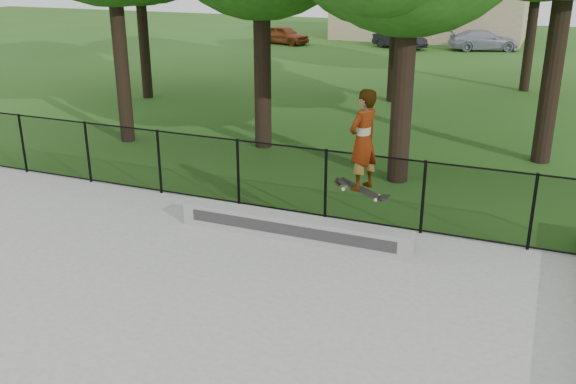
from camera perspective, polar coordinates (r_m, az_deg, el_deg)
name	(u,v)px	position (r m, az deg, el deg)	size (l,w,h in m)	color
ground	(52,350)	(9.85, -20.27, -13.05)	(100.00, 100.00, 0.00)	#285016
concrete_slab	(51,348)	(9.84, -20.30, -12.90)	(14.00, 12.00, 0.06)	gray
grind_ledge	(293,227)	(12.37, 0.45, -3.16)	(4.63, 0.40, 0.45)	#989893
car_a	(284,35)	(41.18, -0.32, 13.79)	(1.31, 3.23, 1.11)	brown
car_b	(400,39)	(39.67, 9.91, 13.24)	(1.16, 3.00, 1.09)	black
car_c	(484,40)	(39.94, 16.99, 12.77)	(1.62, 3.66, 1.15)	#9C9DB1
skater_airborne	(363,142)	(11.25, 6.70, 4.47)	(0.80, 0.77, 2.01)	black
chainlink_fence	(238,172)	(13.89, -4.46, 1.76)	(16.06, 0.06, 1.50)	black
distant_building	(430,5)	(44.66, 12.51, 15.92)	(12.40, 6.40, 4.30)	#C5B68B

